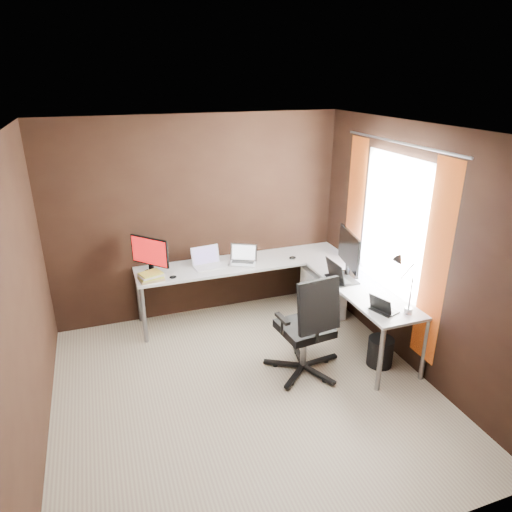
{
  "coord_description": "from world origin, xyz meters",
  "views": [
    {
      "loc": [
        -1.13,
        -3.5,
        2.92
      ],
      "look_at": [
        0.45,
        0.95,
        1.02
      ],
      "focal_mm": 32.0,
      "sensor_mm": 36.0,
      "label": 1
    }
  ],
  "objects": [
    {
      "name": "wastebasket",
      "position": [
        1.5,
        -0.05,
        0.16
      ],
      "size": [
        0.3,
        0.3,
        0.31
      ],
      "primitive_type": "cylinder",
      "rotation": [
        0.0,
        0.0,
        0.12
      ],
      "color": "black",
      "rests_on": "ground"
    },
    {
      "name": "book_stack",
      "position": [
        -0.68,
        1.35,
        0.77
      ],
      "size": [
        0.3,
        0.27,
        0.09
      ],
      "rotation": [
        0.0,
        0.0,
        0.24
      ],
      "color": "tan",
      "rests_on": "desk"
    },
    {
      "name": "office_chair",
      "position": [
        0.69,
        0.1,
        0.33
      ],
      "size": [
        0.63,
        0.63,
        1.13
      ],
      "rotation": [
        0.0,
        0.0,
        0.11
      ],
      "color": "black",
      "rests_on": "ground"
    },
    {
      "name": "laptop_white",
      "position": [
        0.02,
        1.52,
        0.78
      ],
      "size": [
        0.38,
        0.29,
        0.23
      ],
      "rotation": [
        0.0,
        0.0,
        0.12
      ],
      "color": "white",
      "rests_on": "desk"
    },
    {
      "name": "desk_lamp",
      "position": [
        1.52,
        -0.22,
        1.1
      ],
      "size": [
        0.19,
        0.22,
        0.59
      ],
      "rotation": [
        0.0,
        0.0,
        -0.2
      ],
      "color": "slate",
      "rests_on": "desk"
    },
    {
      "name": "desk",
      "position": [
        0.84,
        1.04,
        0.68
      ],
      "size": [
        2.65,
        2.25,
        0.73
      ],
      "color": "white",
      "rests_on": "ground"
    },
    {
      "name": "monitor_left",
      "position": [
        -0.66,
        1.51,
        0.98
      ],
      "size": [
        0.37,
        0.4,
        0.45
      ],
      "rotation": [
        0.0,
        0.0,
        -0.83
      ],
      "color": "black",
      "rests_on": "desk"
    },
    {
      "name": "laptop_black_small",
      "position": [
        1.37,
        -0.18,
        0.77
      ],
      "size": [
        0.26,
        0.3,
        0.17
      ],
      "rotation": [
        0.0,
        0.0,
        1.9
      ],
      "color": "black",
      "rests_on": "desk"
    },
    {
      "name": "monitor_right",
      "position": [
        1.49,
        0.71,
        1.03
      ],
      "size": [
        0.21,
        0.65,
        0.53
      ],
      "rotation": [
        0.0,
        0.0,
        1.36
      ],
      "color": "black",
      "rests_on": "desk"
    },
    {
      "name": "mouse_corner",
      "position": [
        1.09,
        1.38,
        0.75
      ],
      "size": [
        0.11,
        0.09,
        0.04
      ],
      "primitive_type": "ellipsoid",
      "rotation": [
        0.0,
        0.0,
        0.43
      ],
      "color": "black",
      "rests_on": "desk"
    },
    {
      "name": "drawer_pedestal",
      "position": [
        1.43,
        1.15,
        0.3
      ],
      "size": [
        0.42,
        0.5,
        0.6
      ],
      "primitive_type": "cube",
      "color": "white",
      "rests_on": "ground"
    },
    {
      "name": "laptop_silver",
      "position": [
        0.46,
        1.48,
        0.78
      ],
      "size": [
        0.4,
        0.36,
        0.22
      ],
      "rotation": [
        0.0,
        0.0,
        -0.48
      ],
      "color": "silver",
      "rests_on": "desk"
    },
    {
      "name": "room",
      "position": [
        0.34,
        0.07,
        1.28
      ],
      "size": [
        3.6,
        3.6,
        2.5
      ],
      "color": "#AFA788",
      "rests_on": "ground"
    },
    {
      "name": "mouse_left",
      "position": [
        -0.44,
        1.3,
        0.75
      ],
      "size": [
        0.1,
        0.09,
        0.03
      ],
      "primitive_type": "ellipsoid",
      "rotation": [
        0.0,
        0.0,
        -0.38
      ],
      "color": "black",
      "rests_on": "desk"
    },
    {
      "name": "laptop_black_big",
      "position": [
        1.33,
        0.62,
        0.78
      ],
      "size": [
        0.27,
        0.37,
        0.24
      ],
      "rotation": [
        0.0,
        0.0,
        1.59
      ],
      "color": "black",
      "rests_on": "desk"
    }
  ]
}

